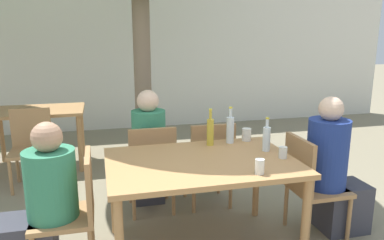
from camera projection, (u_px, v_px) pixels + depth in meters
cafe_building_wall at (139, 51)px, 6.73m from camera, size 10.00×0.08×2.80m
dining_table_front at (201, 170)px, 2.91m from camera, size 1.45×1.00×0.77m
dining_table_back at (37, 118)px, 4.81m from camera, size 1.16×0.76×0.77m
patio_chair_0 at (75, 206)px, 2.73m from camera, size 0.44×0.44×0.89m
patio_chair_1 at (310, 181)px, 3.18m from camera, size 0.44×0.44×0.89m
patio_chair_2 at (152, 165)px, 3.58m from camera, size 0.44×0.44×0.89m
patio_chair_3 at (210, 160)px, 3.72m from camera, size 0.44×0.44×0.89m
patio_chair_4 at (31, 143)px, 4.27m from camera, size 0.44×0.44×0.89m
person_seated_0 at (40, 208)px, 2.67m from camera, size 0.58×0.36×1.14m
person_seated_1 at (334, 173)px, 3.23m from camera, size 0.57×0.34×1.22m
person_seated_2 at (148, 154)px, 3.79m from camera, size 0.33×0.57×1.20m
water_bottle_0 at (230, 129)px, 3.32m from camera, size 0.07×0.07×0.33m
water_bottle_1 at (266, 138)px, 3.09m from camera, size 0.06×0.06×0.28m
oil_cruet_2 at (210, 131)px, 3.25m from camera, size 0.06×0.06×0.32m
drinking_glass_0 at (283, 152)px, 2.93m from camera, size 0.07×0.07×0.09m
drinking_glass_1 at (260, 167)px, 2.60m from camera, size 0.07×0.07×0.11m
drinking_glass_2 at (246, 135)px, 3.40m from camera, size 0.08×0.08×0.11m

